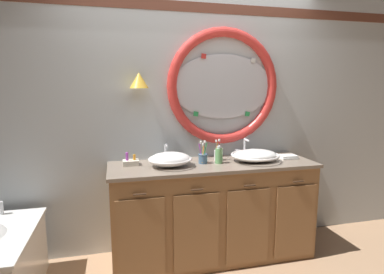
{
  "coord_description": "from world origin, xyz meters",
  "views": [
    {
      "loc": [
        -0.73,
        -2.4,
        1.6
      ],
      "look_at": [
        -0.08,
        0.25,
        1.16
      ],
      "focal_mm": 29.39,
      "sensor_mm": 36.0,
      "label": 1
    }
  ],
  "objects_px": {
    "toothbrush_holder_left": "(203,158)",
    "toothbrush_holder_right": "(218,155)",
    "sink_basin_right": "(255,155)",
    "toiletry_basket": "(131,162)",
    "sink_basin_left": "(170,159)",
    "soap_dispenser": "(219,155)",
    "folded_hand_towel": "(288,157)"
  },
  "relations": [
    {
      "from": "toothbrush_holder_left",
      "to": "toiletry_basket",
      "type": "xyz_separation_m",
      "value": [
        -0.64,
        0.09,
        -0.02
      ]
    },
    {
      "from": "sink_basin_right",
      "to": "toothbrush_holder_right",
      "type": "bearing_deg",
      "value": 159.8
    },
    {
      "from": "sink_basin_left",
      "to": "sink_basin_right",
      "type": "distance_m",
      "value": 0.8
    },
    {
      "from": "toothbrush_holder_right",
      "to": "soap_dispenser",
      "type": "distance_m",
      "value": 0.12
    },
    {
      "from": "toiletry_basket",
      "to": "folded_hand_towel",
      "type": "bearing_deg",
      "value": -3.86
    },
    {
      "from": "soap_dispenser",
      "to": "folded_hand_towel",
      "type": "distance_m",
      "value": 0.71
    },
    {
      "from": "toothbrush_holder_left",
      "to": "toiletry_basket",
      "type": "bearing_deg",
      "value": 172.25
    },
    {
      "from": "sink_basin_left",
      "to": "sink_basin_right",
      "type": "height_order",
      "value": "sink_basin_left"
    },
    {
      "from": "toothbrush_holder_right",
      "to": "toiletry_basket",
      "type": "height_order",
      "value": "toothbrush_holder_right"
    },
    {
      "from": "folded_hand_towel",
      "to": "toiletry_basket",
      "type": "distance_m",
      "value": 1.49
    },
    {
      "from": "toothbrush_holder_right",
      "to": "folded_hand_towel",
      "type": "height_order",
      "value": "toothbrush_holder_right"
    },
    {
      "from": "sink_basin_left",
      "to": "folded_hand_towel",
      "type": "height_order",
      "value": "sink_basin_left"
    },
    {
      "from": "sink_basin_right",
      "to": "folded_hand_towel",
      "type": "bearing_deg",
      "value": 3.9
    },
    {
      "from": "soap_dispenser",
      "to": "folded_hand_towel",
      "type": "bearing_deg",
      "value": 1.29
    },
    {
      "from": "toothbrush_holder_left",
      "to": "toothbrush_holder_right",
      "type": "xyz_separation_m",
      "value": [
        0.17,
        0.08,
        0.0
      ]
    },
    {
      "from": "toothbrush_holder_left",
      "to": "sink_basin_left",
      "type": "bearing_deg",
      "value": -172.99
    },
    {
      "from": "toiletry_basket",
      "to": "toothbrush_holder_right",
      "type": "bearing_deg",
      "value": -0.4
    },
    {
      "from": "sink_basin_right",
      "to": "soap_dispenser",
      "type": "distance_m",
      "value": 0.35
    },
    {
      "from": "toothbrush_holder_left",
      "to": "soap_dispenser",
      "type": "distance_m",
      "value": 0.15
    },
    {
      "from": "soap_dispenser",
      "to": "folded_hand_towel",
      "type": "xyz_separation_m",
      "value": [
        0.71,
        0.02,
        -0.06
      ]
    },
    {
      "from": "sink_basin_right",
      "to": "toiletry_basket",
      "type": "distance_m",
      "value": 1.14
    },
    {
      "from": "sink_basin_right",
      "to": "toiletry_basket",
      "type": "xyz_separation_m",
      "value": [
        -1.13,
        0.12,
        -0.03
      ]
    },
    {
      "from": "sink_basin_right",
      "to": "toiletry_basket",
      "type": "relative_size",
      "value": 3.19
    },
    {
      "from": "toothbrush_holder_left",
      "to": "toothbrush_holder_right",
      "type": "bearing_deg",
      "value": 25.7
    },
    {
      "from": "folded_hand_towel",
      "to": "toothbrush_holder_left",
      "type": "bearing_deg",
      "value": 179.09
    },
    {
      "from": "sink_basin_right",
      "to": "toothbrush_holder_right",
      "type": "xyz_separation_m",
      "value": [
        -0.32,
        0.12,
        -0.0
      ]
    },
    {
      "from": "toothbrush_holder_left",
      "to": "soap_dispenser",
      "type": "relative_size",
      "value": 1.28
    },
    {
      "from": "soap_dispenser",
      "to": "toiletry_basket",
      "type": "bearing_deg",
      "value": 171.52
    },
    {
      "from": "toiletry_basket",
      "to": "sink_basin_right",
      "type": "bearing_deg",
      "value": -6.29
    },
    {
      "from": "sink_basin_left",
      "to": "soap_dispenser",
      "type": "relative_size",
      "value": 2.29
    },
    {
      "from": "sink_basin_right",
      "to": "toothbrush_holder_left",
      "type": "distance_m",
      "value": 0.49
    },
    {
      "from": "toothbrush_holder_left",
      "to": "toothbrush_holder_right",
      "type": "distance_m",
      "value": 0.19
    }
  ]
}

